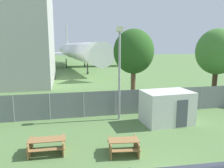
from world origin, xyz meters
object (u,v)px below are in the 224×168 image
(picnic_bench_open_grass, at_px, (124,145))
(tree_near_hangar, at_px, (217,52))
(airplane, at_px, (76,51))
(picnic_bench_near_cabin, at_px, (47,144))
(portable_cabin, at_px, (167,107))
(tree_behind_benches, at_px, (134,52))

(picnic_bench_open_grass, height_order, tree_near_hangar, tree_near_hangar)
(airplane, xyz_separation_m, picnic_bench_near_cabin, (-3.87, -43.58, -3.60))
(portable_cabin, distance_m, tree_near_hangar, 9.73)
(picnic_bench_open_grass, relative_size, tree_behind_benches, 0.25)
(portable_cabin, height_order, picnic_bench_near_cabin, portable_cabin)
(picnic_bench_near_cabin, relative_size, tree_near_hangar, 0.27)
(picnic_bench_near_cabin, relative_size, tree_behind_benches, 0.27)
(tree_near_hangar, bearing_deg, tree_behind_benches, 177.43)
(tree_near_hangar, bearing_deg, airplane, 108.13)
(picnic_bench_near_cabin, height_order, picnic_bench_open_grass, same)
(tree_behind_benches, bearing_deg, airplane, 95.42)
(portable_cabin, bearing_deg, tree_behind_benches, 95.49)
(portable_cabin, bearing_deg, picnic_bench_open_grass, -142.22)
(portable_cabin, height_order, tree_near_hangar, tree_near_hangar)
(airplane, distance_m, portable_cabin, 41.09)
(picnic_bench_near_cabin, bearing_deg, picnic_bench_open_grass, -13.27)
(tree_behind_benches, bearing_deg, picnic_bench_near_cabin, -131.76)
(airplane, xyz_separation_m, portable_cabin, (4.22, -40.77, -2.90))
(airplane, distance_m, picnic_bench_near_cabin, 43.90)
(picnic_bench_near_cabin, distance_m, tree_behind_benches, 11.74)
(portable_cabin, relative_size, picnic_bench_near_cabin, 1.84)
(tree_behind_benches, bearing_deg, tree_near_hangar, -2.57)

